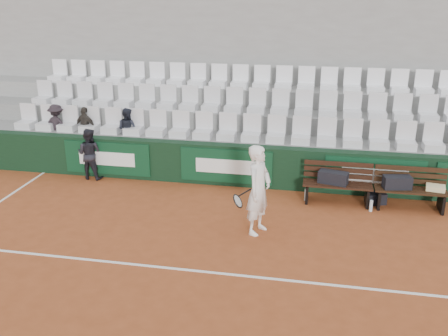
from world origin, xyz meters
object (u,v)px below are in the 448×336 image
Objects in this scene: sports_bag_right at (397,182)px; tennis_player at (259,190)px; spectator_b at (84,110)px; sports_bag_left at (333,178)px; spectator_a at (55,108)px; bench_left at (337,193)px; bench_right at (409,199)px; ball_kid at (89,154)px; water_bottle_far at (371,206)px; sports_bag_ground at (376,198)px; spectator_c at (126,112)px; water_bottle_near at (306,195)px.

sports_bag_right is 3.28m from tennis_player.
sports_bag_left is at bearing -177.65° from spectator_b.
spectator_a is 1.03× the size of spectator_b.
spectator_a is (-7.23, 1.15, 1.33)m from bench_left.
spectator_a reaches higher than bench_left.
ball_kid reaches higher than bench_right.
bench_right is 0.88m from water_bottle_far.
bench_left is at bearing -172.43° from sports_bag_ground.
tennis_player is 1.64× the size of spectator_b.
spectator_b is at bearing 18.10° from spectator_c.
ball_kid is 1.39m from spectator_c.
spectator_a is at bearing 169.49° from water_bottle_far.
water_bottle_far is at bearing -13.31° from water_bottle_near.
ball_kid is (-6.86, 0.28, 0.52)m from sports_bag_ground.
spectator_c reaches higher than bench_left.
spectator_b reaches higher than tennis_player.
bench_left is 0.67m from water_bottle_near.
bench_right is 3.60× the size of sports_bag_ground.
bench_right reaches higher than water_bottle_near.
spectator_a is (-8.47, 1.16, 0.97)m from sports_bag_right.
ball_kid is 1.19× the size of spectator_b.
sports_bag_right is 0.53× the size of spectator_c.
sports_bag_left reaches higher than water_bottle_near.
sports_bag_right is at bearing -18.45° from sports_bag_ground.
bench_right is at bearing 179.94° from ball_kid.
bench_right is at bearing -171.63° from spectator_c.
spectator_c is at bearing 166.19° from water_bottle_far.
sports_bag_left is at bearing 177.71° from spectator_a.
sports_bag_ground is 1.53× the size of water_bottle_near.
bench_left is 2.40m from tennis_player.
tennis_player is 4.94m from ball_kid.
ball_kid is at bearing 64.09° from spectator_c.
bench_left reaches higher than water_bottle_near.
water_bottle_near is at bearing -175.87° from spectator_c.
spectator_b is (-7.14, 1.47, 1.41)m from water_bottle_far.
water_bottle_near is 5.38m from ball_kid.
water_bottle_far is at bearing 176.98° from ball_kid.
ball_kid is at bearing 176.81° from sports_bag_right.
bench_left is at bearing 48.07° from tennis_player.
bench_right is 1.35× the size of spectator_a.
water_bottle_near is at bearing -175.73° from sports_bag_ground.
bench_right is 0.46m from sports_bag_right.
bench_left is 1.53m from bench_right.
tennis_player is at bearing -151.11° from bench_right.
spectator_b is at bearing -58.44° from ball_kid.
ball_kid is at bearing 176.30° from bench_left.
bench_left is at bearing -174.16° from spectator_c.
sports_bag_ground is (0.86, 0.11, -0.10)m from bench_left.
sports_bag_right is at bearing -0.68° from bench_left.
water_bottle_near is at bearing 179.98° from bench_left.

